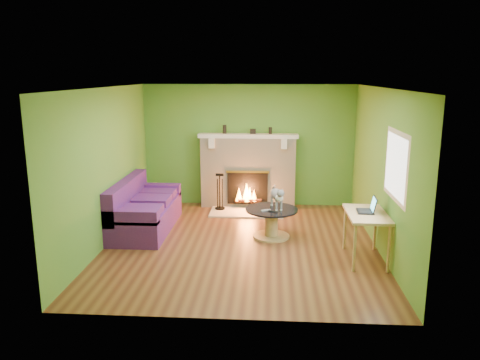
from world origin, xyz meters
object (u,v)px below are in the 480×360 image
(sofa, at_px, (143,210))
(desk, at_px, (367,219))
(coffee_table, at_px, (272,221))
(cat, at_px, (276,197))

(sofa, relative_size, desk, 2.02)
(coffee_table, xyz_separation_m, desk, (1.44, -0.93, 0.36))
(desk, bearing_deg, sofa, 162.35)
(desk, distance_m, cat, 1.68)
(desk, xyz_separation_m, cat, (-1.36, 0.98, 0.06))
(sofa, height_order, desk, sofa)
(sofa, distance_m, desk, 4.01)
(coffee_table, relative_size, cat, 1.39)
(coffee_table, height_order, desk, desk)
(coffee_table, xyz_separation_m, cat, (0.08, 0.05, 0.42))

